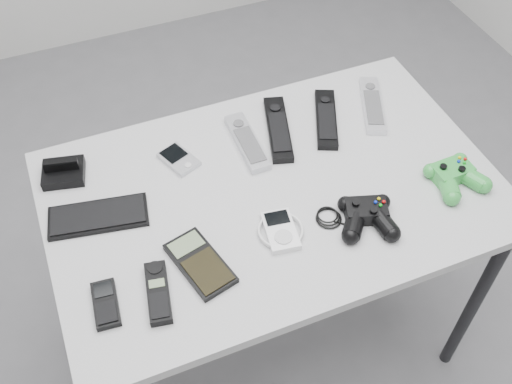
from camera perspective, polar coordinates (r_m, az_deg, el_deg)
name	(u,v)px	position (r m, az deg, el deg)	size (l,w,h in m)	color
floor	(239,320)	(2.02, -1.63, -12.10)	(3.50, 3.50, 0.00)	slate
desk	(273,206)	(1.46, 1.61, -1.30)	(1.06, 0.68, 0.71)	#ABABAE
pda_keyboard	(98,216)	(1.40, -14.79, -2.23)	(0.22, 0.09, 0.01)	black
dock_bracket	(62,169)	(1.49, -17.97, 2.11)	(0.10, 0.09, 0.05)	black
pda	(179,159)	(1.48, -7.37, 3.15)	(0.06, 0.10, 0.02)	#BABBC2
remote_silver_a	(247,142)	(1.51, -0.86, 4.82)	(0.05, 0.20, 0.02)	#BABBC2
remote_black_a	(278,128)	(1.54, 2.12, 6.07)	(0.05, 0.23, 0.02)	black
remote_black_b	(326,118)	(1.58, 6.70, 6.97)	(0.05, 0.22, 0.02)	black
remote_silver_b	(372,104)	(1.64, 11.03, 8.18)	(0.05, 0.22, 0.02)	silver
mobile_phone	(106,304)	(1.26, -14.13, -10.28)	(0.05, 0.11, 0.02)	black
cordless_handset	(158,292)	(1.25, -9.31, -9.42)	(0.04, 0.14, 0.02)	black
calculator	(200,263)	(1.28, -5.35, -6.75)	(0.09, 0.17, 0.02)	black
mp3_player	(281,230)	(1.33, 2.35, -3.66)	(0.10, 0.11, 0.02)	white
controller_black	(367,215)	(1.36, 10.54, -2.14)	(0.22, 0.14, 0.04)	black
controller_green	(455,175)	(1.49, 18.44, 1.57)	(0.13, 0.14, 0.04)	green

